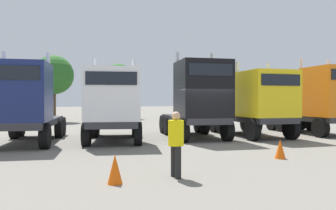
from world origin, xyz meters
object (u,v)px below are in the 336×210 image
(semi_truck_black, at_px, (199,99))
(semi_truck_orange, at_px, (324,100))
(visitor_in_hivis, at_px, (176,139))
(semi_truck_navy, at_px, (23,104))
(traffic_cone_far, at_px, (115,169))
(semi_truck_white, at_px, (113,104))
(semi_truck_yellow, at_px, (260,103))
(traffic_cone_near, at_px, (280,149))

(semi_truck_black, height_order, semi_truck_orange, semi_truck_black)
(semi_truck_orange, bearing_deg, visitor_in_hivis, -55.29)
(semi_truck_navy, xyz_separation_m, traffic_cone_far, (2.92, -7.75, -1.48))
(semi_truck_white, bearing_deg, semi_truck_black, 100.78)
(semi_truck_yellow, relative_size, traffic_cone_near, 8.98)
(semi_truck_white, distance_m, traffic_cone_near, 7.77)
(semi_truck_yellow, distance_m, traffic_cone_far, 11.51)
(traffic_cone_near, bearing_deg, visitor_in_hivis, -159.65)
(semi_truck_white, distance_m, semi_truck_orange, 11.95)
(semi_truck_black, height_order, traffic_cone_near, semi_truck_black)
(traffic_cone_far, bearing_deg, semi_truck_yellow, 40.57)
(semi_truck_black, distance_m, traffic_cone_far, 9.52)
(semi_truck_white, relative_size, semi_truck_black, 1.03)
(traffic_cone_far, bearing_deg, semi_truck_navy, 110.66)
(semi_truck_yellow, distance_m, traffic_cone_near, 6.53)
(semi_truck_black, bearing_deg, semi_truck_orange, 92.86)
(semi_truck_black, distance_m, visitor_in_hivis, 8.49)
(semi_truck_white, relative_size, semi_truck_yellow, 1.04)
(traffic_cone_near, bearing_deg, traffic_cone_far, -163.22)
(visitor_in_hivis, bearing_deg, semi_truck_navy, -63.21)
(traffic_cone_near, bearing_deg, semi_truck_navy, 145.54)
(traffic_cone_far, bearing_deg, traffic_cone_near, 16.78)
(visitor_in_hivis, relative_size, traffic_cone_near, 2.56)
(semi_truck_black, xyz_separation_m, semi_truck_orange, (7.60, -0.21, -0.04))
(semi_truck_white, relative_size, traffic_cone_near, 9.32)
(semi_truck_orange, bearing_deg, traffic_cone_far, -57.99)
(semi_truck_navy, height_order, traffic_cone_far, semi_truck_navy)
(semi_truck_white, bearing_deg, semi_truck_orange, 99.08)
(semi_truck_white, relative_size, traffic_cone_far, 8.73)
(semi_truck_navy, bearing_deg, visitor_in_hivis, 36.90)
(semi_truck_navy, distance_m, visitor_in_hivis, 8.84)
(semi_truck_orange, relative_size, visitor_in_hivis, 3.46)
(semi_truck_black, height_order, traffic_cone_far, semi_truck_black)
(semi_truck_white, height_order, visitor_in_hivis, semi_truck_white)
(semi_truck_yellow, height_order, traffic_cone_near, semi_truck_yellow)
(semi_truck_navy, distance_m, semi_truck_black, 8.23)
(visitor_in_hivis, height_order, traffic_cone_near, visitor_in_hivis)
(semi_truck_white, height_order, traffic_cone_near, semi_truck_white)
(semi_truck_navy, xyz_separation_m, semi_truck_yellow, (11.60, -0.32, 0.01))
(semi_truck_navy, relative_size, semi_truck_orange, 1.14)
(semi_truck_navy, height_order, semi_truck_black, semi_truck_black)
(semi_truck_yellow, xyz_separation_m, visitor_in_hivis, (-7.10, -7.25, -0.87))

